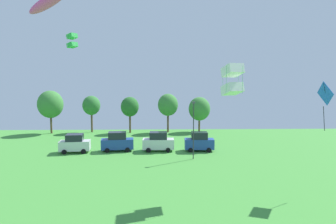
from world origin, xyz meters
The scene contains 14 objects.
kite_flying_2 centered at (12.95, 25.54, 8.48)m, with size 0.66×2.15×4.32m.
kite_flying_3 centered at (4.98, 25.94, 9.82)m, with size 1.91×2.01×2.78m.
kite_flying_4 centered at (-7.38, 17.23, 14.01)m, with size 2.84×1.48×1.60m.
kite_flying_8 centered at (-10.32, 31.86, 13.86)m, with size 1.19×1.17×1.49m.
parked_car_leftmost centered at (-12.91, 40.63, 1.23)m, with size 4.21×2.44×2.52m.
parked_car_second_from_left centered at (-7.22, 41.32, 1.30)m, with size 4.56×2.27×2.69m.
parked_car_third_from_left centered at (-1.52, 41.21, 1.30)m, with size 4.34×2.09×2.67m.
parked_car_rightmost_in_row centered at (4.18, 41.06, 1.29)m, with size 4.10×2.09×2.67m.
light_post_0 centered at (2.86, 36.68, 4.02)m, with size 0.36×0.20×7.21m.
treeline_tree_0 centered at (-21.58, 55.99, 5.43)m, with size 4.63×4.63×7.99m.
treeline_tree_1 centered at (-14.34, 57.30, 5.09)m, with size 3.34×3.34×6.97m.
treeline_tree_2 centered at (-6.95, 56.41, 4.89)m, with size 3.37×3.37×6.78m.
treeline_tree_3 centered at (0.23, 56.63, 5.23)m, with size 3.81×3.81×7.35m.
treeline_tree_4 centered at (6.28, 57.07, 4.42)m, with size 4.12×4.12×6.70m.
Camera 1 is at (-1.29, 0.18, 9.66)m, focal length 32.00 mm.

